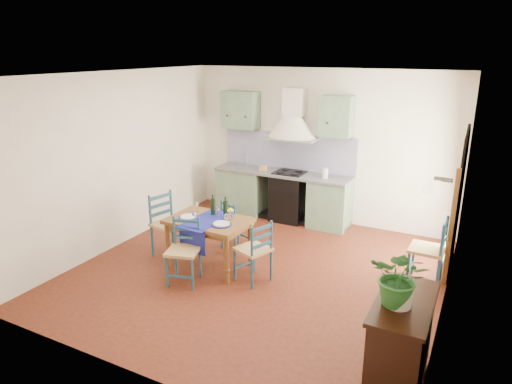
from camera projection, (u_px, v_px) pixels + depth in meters
floor at (257, 272)px, 6.66m from camera, size 5.00×5.00×0.00m
back_wall at (291, 165)px, 8.49m from camera, size 5.00×0.96×2.80m
right_wall at (455, 205)px, 5.41m from camera, size 0.26×5.00×2.80m
left_wall at (119, 160)px, 7.33m from camera, size 0.04×5.00×2.80m
ceiling at (258, 74)px, 5.82m from camera, size 5.00×5.00×0.01m
dining_table at (209, 225)px, 6.65m from camera, size 1.19×0.90×1.06m
chair_near at (184, 251)px, 6.25m from camera, size 0.53×0.53×0.90m
chair_far at (235, 224)px, 7.29m from camera, size 0.51×0.51×0.84m
chair_left at (168, 224)px, 7.06m from camera, size 0.57×0.57×1.00m
chair_right at (254, 250)px, 6.27m from camera, size 0.54×0.54×0.89m
chair_spare at (430, 250)px, 6.19m from camera, size 0.46×0.46×0.96m
sideboard at (400, 341)px, 4.25m from camera, size 0.50×1.05×0.94m
potted_plant at (400, 278)px, 3.97m from camera, size 0.52×0.46×0.55m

